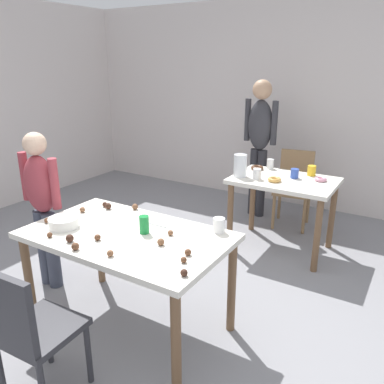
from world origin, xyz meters
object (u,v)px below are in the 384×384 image
object	(u,v)px
person_girl_near	(42,199)
pitcher_far	(240,166)
dining_table_far	(283,191)
mixing_bowl	(64,222)
chair_near_table	(28,327)
chair_far_table	(294,184)
soda_can	(144,225)
dining_table_near	(127,245)
person_adult_far	(260,136)

from	to	relation	value
person_girl_near	pitcher_far	xyz separation A→B (m)	(1.05, 1.55, 0.08)
dining_table_far	mixing_bowl	bearing A→B (deg)	-115.55
chair_near_table	chair_far_table	world-z (taller)	same
soda_can	chair_far_table	bearing A→B (deg)	83.27
dining_table_far	pitcher_far	bearing A→B (deg)	-159.74
dining_table_far	mixing_bowl	size ratio (longest dim) A/B	4.81
chair_far_table	dining_table_near	bearing A→B (deg)	-98.83
chair_far_table	mixing_bowl	xyz separation A→B (m)	(-0.83, -2.64, 0.29)
person_girl_near	person_adult_far	size ratio (longest dim) A/B	0.81
chair_far_table	mixing_bowl	size ratio (longest dim) A/B	4.22
dining_table_near	dining_table_far	world-z (taller)	same
dining_table_near	person_adult_far	bearing A→B (deg)	91.95
dining_table_near	dining_table_far	distance (m)	1.85
dining_table_far	person_girl_near	xyz separation A→B (m)	(-1.46, -1.70, 0.16)
dining_table_near	person_adult_far	world-z (taller)	person_adult_far
dining_table_far	person_adult_far	bearing A→B (deg)	127.60
dining_table_near	dining_table_far	size ratio (longest dim) A/B	1.39
chair_near_table	person_adult_far	xyz separation A→B (m)	(-0.05, 3.32, 0.50)
mixing_bowl	soda_can	world-z (taller)	soda_can
mixing_bowl	dining_table_far	bearing A→B (deg)	64.45
pitcher_far	mixing_bowl	bearing A→B (deg)	-106.18
chair_far_table	pitcher_far	world-z (taller)	pitcher_far
dining_table_near	chair_far_table	size ratio (longest dim) A/B	1.59
dining_table_far	mixing_bowl	distance (m)	2.15
chair_far_table	person_adult_far	xyz separation A→B (m)	(-0.47, 0.04, 0.50)
chair_far_table	soda_can	bearing A→B (deg)	-96.73
dining_table_near	person_girl_near	xyz separation A→B (m)	(-0.97, 0.09, 0.12)
dining_table_far	person_adult_far	size ratio (longest dim) A/B	0.60
soda_can	mixing_bowl	bearing A→B (deg)	-158.08
chair_near_table	mixing_bowl	world-z (taller)	chair_near_table
dining_table_far	soda_can	world-z (taller)	soda_can
dining_table_far	chair_near_table	world-z (taller)	chair_near_table
chair_near_table	dining_table_near	bearing A→B (deg)	87.53
chair_near_table	pitcher_far	size ratio (longest dim) A/B	3.88
dining_table_near	chair_far_table	world-z (taller)	chair_far_table
person_girl_near	person_adult_far	distance (m)	2.60
pitcher_far	dining_table_far	bearing A→B (deg)	20.26
person_adult_far	soda_can	distance (m)	2.48
dining_table_far	person_girl_near	world-z (taller)	person_girl_near
dining_table_far	soda_can	xyz separation A→B (m)	(-0.39, -1.72, 0.18)
chair_near_table	soda_can	size ratio (longest dim) A/B	7.13
dining_table_near	person_girl_near	size ratio (longest dim) A/B	1.04
dining_table_far	person_girl_near	distance (m)	2.24
dining_table_near	person_girl_near	bearing A→B (deg)	174.60
pitcher_far	person_girl_near	bearing A→B (deg)	-124.19
dining_table_near	chair_near_table	xyz separation A→B (m)	(-0.03, -0.79, -0.16)
chair_near_table	person_girl_near	distance (m)	1.32
dining_table_near	mixing_bowl	bearing A→B (deg)	-161.19
dining_table_near	person_girl_near	world-z (taller)	person_girl_near
dining_table_far	pitcher_far	size ratio (longest dim) A/B	4.42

